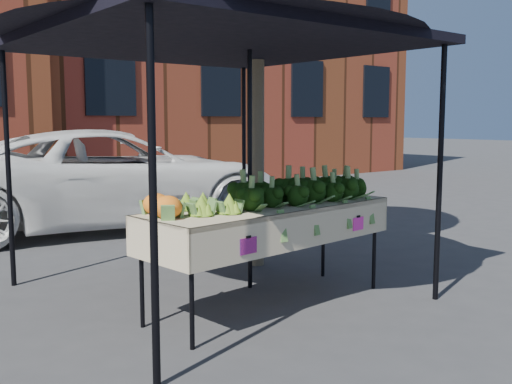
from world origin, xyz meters
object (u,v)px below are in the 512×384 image
street_tree (257,47)px  canopy (215,149)px  table (270,256)px  vehicle (110,49)px

street_tree → canopy: bearing=-148.4°
table → street_tree: street_tree is taller
table → street_tree: size_ratio=0.51×
canopy → vehicle: size_ratio=0.58×
vehicle → canopy: bearing=-179.4°
vehicle → street_tree: bearing=-164.7°
table → vehicle: 5.15m
table → vehicle: (0.68, 4.58, 2.26)m
table → street_tree: (0.85, 1.26, 1.98)m
table → canopy: (-0.13, 0.65, 0.92)m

